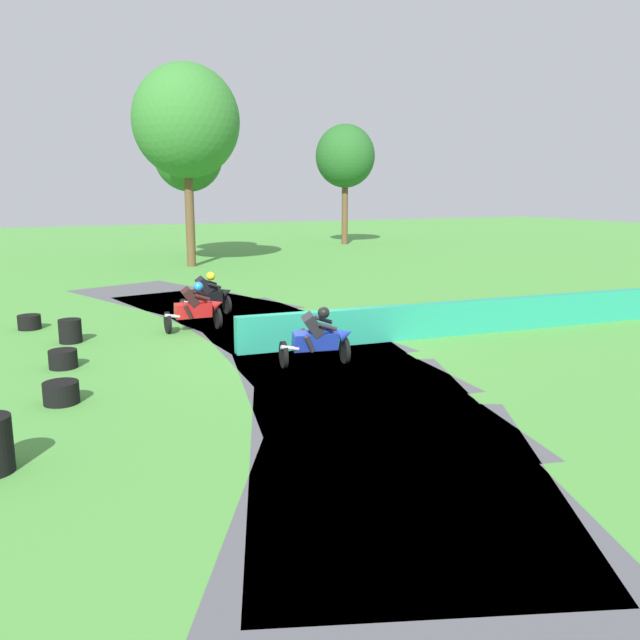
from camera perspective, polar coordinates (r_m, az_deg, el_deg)
The scene contains 13 objects.
ground_plane at distance 16.03m, azimuth -1.08°, elevation -2.46°, with size 120.00×120.00×0.00m, color #4C933D.
track_asphalt at distance 15.77m, azimuth -4.04°, elevation -2.71°, with size 8.87×27.16×0.01m.
safety_barrier at distance 18.61m, azimuth 15.69°, elevation 0.47°, with size 0.30×15.02×0.90m, color #239375.
motorcycle_lead_blue at distance 14.24m, azimuth -0.09°, elevation -1.55°, with size 1.70×0.95×1.43m.
motorcycle_chase_red at distance 18.11m, azimuth -10.82°, elevation 1.07°, with size 1.68×0.71×1.42m.
motorcycle_trailing_black at distance 20.23m, azimuth -9.77°, elevation 2.17°, with size 1.68×0.85×1.43m.
tire_stack_mid_a at distance 12.80m, azimuth -21.73°, elevation -5.94°, with size 0.64×0.64×0.40m.
tire_stack_mid_b at distance 15.28m, azimuth -21.59°, elevation -3.19°, with size 0.61×0.61×0.40m.
tire_stack_far at distance 17.71m, azimuth -21.04°, elevation -0.90°, with size 0.57×0.57×0.60m.
tire_stack_extra_a at distance 19.86m, azimuth -24.11°, elevation -0.17°, with size 0.62×0.62×0.40m.
tree_far_left at distance 33.74m, azimuth -11.65°, elevation 16.66°, with size 5.21×5.21×9.84m.
tree_far_right at distance 46.72m, azimuth 2.22°, elevation 14.11°, with size 4.13×4.13×8.29m.
tree_mid_rise at distance 39.49m, azimuth -11.46°, elevation 13.91°, with size 3.96×3.96×7.86m.
Camera 1 is at (-6.19, -14.28, 3.83)m, focal length 36.53 mm.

